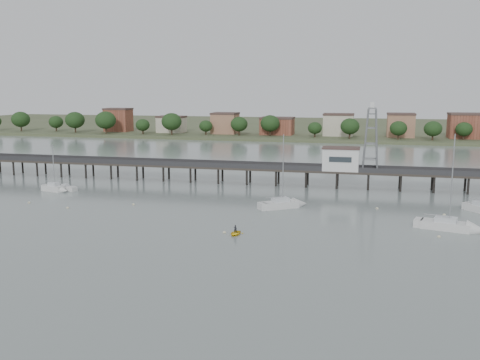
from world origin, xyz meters
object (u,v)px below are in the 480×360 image
object	(u,v)px
sailboat_b	(57,189)
white_tender	(68,188)
sailboat_d	(458,227)
pier	(234,167)
sailboat_c	(288,204)
lattice_tower	(371,140)
yellow_dinghy	(235,235)

from	to	relation	value
sailboat_b	white_tender	distance (m)	2.39
sailboat_d	pier	bearing A→B (deg)	158.32
sailboat_c	white_tender	size ratio (longest dim) A/B	3.38
lattice_tower	sailboat_b	bearing A→B (deg)	-163.78
white_tender	yellow_dinghy	distance (m)	52.20
lattice_tower	white_tender	xyz separation A→B (m)	(-65.33, -17.84, -10.61)
sailboat_b	white_tender	size ratio (longest dim) A/B	2.48
white_tender	yellow_dinghy	xyz separation A→B (m)	(44.96, -26.50, -0.49)
pier	sailboat_b	size ratio (longest dim) A/B	13.79
lattice_tower	pier	bearing A→B (deg)	-180.00
sailboat_d	white_tender	distance (m)	80.69
sailboat_c	sailboat_d	bearing A→B (deg)	-54.99
pier	white_tender	bearing A→B (deg)	-152.19
yellow_dinghy	sailboat_b	bearing A→B (deg)	157.73
pier	lattice_tower	size ratio (longest dim) A/B	9.68
sailboat_b	yellow_dinghy	bearing A→B (deg)	-13.53
pier	sailboat_d	xyz separation A→B (m)	(45.23, -34.01, -3.17)
sailboat_d	white_tender	bearing A→B (deg)	-176.30
pier	sailboat_d	bearing A→B (deg)	-36.94
pier	yellow_dinghy	distance (m)	45.88
sailboat_c	white_tender	world-z (taller)	sailboat_c
pier	yellow_dinghy	world-z (taller)	pier
sailboat_b	yellow_dinghy	distance (m)	52.88
pier	yellow_dinghy	bearing A→B (deg)	-75.91
sailboat_b	sailboat_c	size ratio (longest dim) A/B	0.73
sailboat_d	white_tender	xyz separation A→B (m)	(-79.06, 16.17, -0.14)
sailboat_c	yellow_dinghy	size ratio (longest dim) A/B	5.14
sailboat_b	white_tender	bearing A→B (deg)	58.58
sailboat_c	lattice_tower	bearing A→B (deg)	22.13
sailboat_d	sailboat_c	xyz separation A→B (m)	(-28.93, 10.59, 0.01)
pier	white_tender	distance (m)	38.39
yellow_dinghy	white_tender	bearing A→B (deg)	155.24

